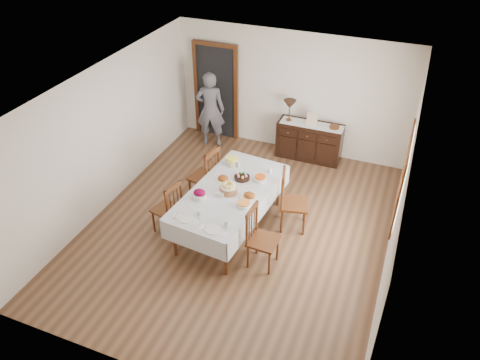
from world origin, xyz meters
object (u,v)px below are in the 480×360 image
at_px(person, 210,107).
at_px(table_lamp, 290,105).
at_px(chair_right_near, 260,237).
at_px(sideboard, 309,141).
at_px(chair_right_far, 291,200).
at_px(chair_left_near, 169,207).
at_px(dining_table, 230,195).
at_px(chair_left_far, 206,175).

relative_size(person, table_lamp, 3.95).
xyz_separation_m(chair_right_near, sideboard, (-0.10, 3.38, -0.13)).
bearing_deg(chair_right_far, table_lamp, 4.38).
height_order(sideboard, table_lamp, table_lamp).
xyz_separation_m(chair_left_near, person, (-0.60, 3.00, 0.39)).
xyz_separation_m(dining_table, sideboard, (0.66, 2.78, -0.30)).
height_order(chair_left_near, table_lamp, table_lamp).
xyz_separation_m(chair_left_near, chair_left_far, (0.20, 1.04, 0.06)).
distance_m(sideboard, person, 2.24).
bearing_deg(table_lamp, sideboard, 2.76).
xyz_separation_m(chair_left_near, table_lamp, (1.11, 3.20, 0.66)).
height_order(chair_left_near, chair_right_near, chair_right_near).
xyz_separation_m(person, table_lamp, (1.70, 0.21, 0.26)).
distance_m(dining_table, chair_right_far, 1.04).
xyz_separation_m(chair_left_far, table_lamp, (0.91, 2.16, 0.60)).
height_order(dining_table, sideboard, sideboard).
bearing_deg(chair_left_near, chair_right_near, 97.84).
distance_m(chair_left_near, chair_right_far, 2.06).
bearing_deg(dining_table, sideboard, 82.59).
xyz_separation_m(dining_table, chair_left_far, (-0.72, 0.59, -0.14)).
xyz_separation_m(chair_left_near, sideboard, (1.58, 3.23, -0.11)).
bearing_deg(sideboard, chair_left_near, -116.10).
bearing_deg(table_lamp, chair_left_near, -109.11).
bearing_deg(person, chair_right_near, 110.45).
xyz_separation_m(chair_right_near, person, (-2.27, 3.15, 0.37)).
bearing_deg(person, dining_table, 105.46).
height_order(person, table_lamp, person).
distance_m(chair_right_near, sideboard, 3.39).
xyz_separation_m(chair_right_far, sideboard, (-0.28, 2.35, -0.16)).
bearing_deg(chair_left_far, dining_table, 60.91).
bearing_deg(chair_left_far, sideboard, 158.20).
distance_m(dining_table, sideboard, 2.87).
height_order(chair_right_near, table_lamp, table_lamp).
bearing_deg(chair_left_far, table_lamp, 167.69).
distance_m(chair_left_near, person, 3.08).
relative_size(dining_table, chair_right_near, 2.31).
bearing_deg(chair_left_near, table_lamp, 174.01).
bearing_deg(sideboard, person, -173.95).
relative_size(chair_left_near, person, 0.56).
relative_size(dining_table, person, 1.35).
relative_size(chair_right_near, person, 0.58).
bearing_deg(person, chair_left_far, 96.90).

